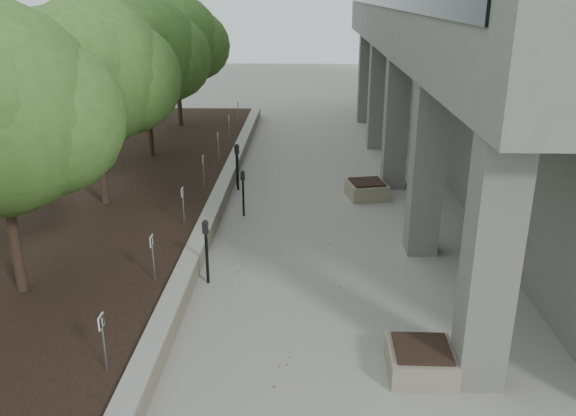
# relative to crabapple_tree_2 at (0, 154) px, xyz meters

# --- Properties ---
(retaining_wall) EXTENTS (0.39, 26.00, 0.50)m
(retaining_wall) POSITION_rel_crabapple_tree_2_xyz_m (2.97, 6.00, -2.87)
(retaining_wall) COLOR gray
(retaining_wall) RESTS_ON ground
(planting_bed) EXTENTS (7.00, 26.00, 0.40)m
(planting_bed) POSITION_rel_crabapple_tree_2_xyz_m (-0.70, 6.00, -2.92)
(planting_bed) COLOR #2E1E17
(planting_bed) RESTS_ON ground
(crabapple_tree_2) EXTENTS (4.60, 4.00, 5.44)m
(crabapple_tree_2) POSITION_rel_crabapple_tree_2_xyz_m (0.00, 0.00, 0.00)
(crabapple_tree_2) COLOR #376326
(crabapple_tree_2) RESTS_ON planting_bed
(crabapple_tree_3) EXTENTS (4.60, 4.00, 5.44)m
(crabapple_tree_3) POSITION_rel_crabapple_tree_2_xyz_m (0.00, 5.00, 0.00)
(crabapple_tree_3) COLOR #376326
(crabapple_tree_3) RESTS_ON planting_bed
(crabapple_tree_4) EXTENTS (4.60, 4.00, 5.44)m
(crabapple_tree_4) POSITION_rel_crabapple_tree_2_xyz_m (0.00, 10.00, 0.00)
(crabapple_tree_4) COLOR #376326
(crabapple_tree_4) RESTS_ON planting_bed
(crabapple_tree_5) EXTENTS (4.60, 4.00, 5.44)m
(crabapple_tree_5) POSITION_rel_crabapple_tree_2_xyz_m (0.00, 15.00, 0.00)
(crabapple_tree_5) COLOR #376326
(crabapple_tree_5) RESTS_ON planting_bed
(parking_sign_2) EXTENTS (0.04, 0.22, 0.96)m
(parking_sign_2) POSITION_rel_crabapple_tree_2_xyz_m (2.45, -2.50, -2.24)
(parking_sign_2) COLOR black
(parking_sign_2) RESTS_ON planting_bed
(parking_sign_3) EXTENTS (0.04, 0.22, 0.96)m
(parking_sign_3) POSITION_rel_crabapple_tree_2_xyz_m (2.45, 0.50, -2.24)
(parking_sign_3) COLOR black
(parking_sign_3) RESTS_ON planting_bed
(parking_sign_4) EXTENTS (0.04, 0.22, 0.96)m
(parking_sign_4) POSITION_rel_crabapple_tree_2_xyz_m (2.45, 3.50, -2.24)
(parking_sign_4) COLOR black
(parking_sign_4) RESTS_ON planting_bed
(parking_sign_5) EXTENTS (0.04, 0.22, 0.96)m
(parking_sign_5) POSITION_rel_crabapple_tree_2_xyz_m (2.45, 6.50, -2.24)
(parking_sign_5) COLOR black
(parking_sign_5) RESTS_ON planting_bed
(parking_sign_6) EXTENTS (0.04, 0.22, 0.96)m
(parking_sign_6) POSITION_rel_crabapple_tree_2_xyz_m (2.45, 9.50, -2.24)
(parking_sign_6) COLOR black
(parking_sign_6) RESTS_ON planting_bed
(parking_sign_7) EXTENTS (0.04, 0.22, 0.96)m
(parking_sign_7) POSITION_rel_crabapple_tree_2_xyz_m (2.45, 12.50, -2.24)
(parking_sign_7) COLOR black
(parking_sign_7) RESTS_ON planting_bed
(parking_sign_8) EXTENTS (0.04, 0.22, 0.96)m
(parking_sign_8) POSITION_rel_crabapple_tree_2_xyz_m (2.45, 15.50, -2.24)
(parking_sign_8) COLOR black
(parking_sign_8) RESTS_ON planting_bed
(parking_meter_2) EXTENTS (0.15, 0.11, 1.44)m
(parking_meter_2) POSITION_rel_crabapple_tree_2_xyz_m (3.40, 1.19, -2.40)
(parking_meter_2) COLOR black
(parking_meter_2) RESTS_ON ground
(parking_meter_3) EXTENTS (0.14, 0.11, 1.31)m
(parking_meter_3) POSITION_rel_crabapple_tree_2_xyz_m (3.75, 5.18, -2.46)
(parking_meter_3) COLOR black
(parking_meter_3) RESTS_ON ground
(parking_meter_4) EXTENTS (0.16, 0.13, 1.35)m
(parking_meter_4) POSITION_rel_crabapple_tree_2_xyz_m (3.25, 7.93, -2.44)
(parking_meter_4) COLOR black
(parking_meter_4) RESTS_ON ground
(parking_meter_5) EXTENTS (0.16, 0.12, 1.47)m
(parking_meter_5) POSITION_rel_crabapple_tree_2_xyz_m (3.34, 7.46, -2.38)
(parking_meter_5) COLOR black
(parking_meter_5) RESTS_ON ground
(planter_front) EXTENTS (1.07, 1.07, 0.49)m
(planter_front) POSITION_rel_crabapple_tree_2_xyz_m (7.35, -1.86, -2.87)
(planter_front) COLOR gray
(planter_front) RESTS_ON ground
(planter_back) EXTENTS (1.30, 1.30, 0.52)m
(planter_back) POSITION_rel_crabapple_tree_2_xyz_m (7.28, 6.86, -2.86)
(planter_back) COLOR gray
(planter_back) RESTS_ON ground
(berry_scatter) EXTENTS (3.30, 14.10, 0.02)m
(berry_scatter) POSITION_rel_crabapple_tree_2_xyz_m (4.70, 2.00, -3.11)
(berry_scatter) COLOR maroon
(berry_scatter) RESTS_ON ground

